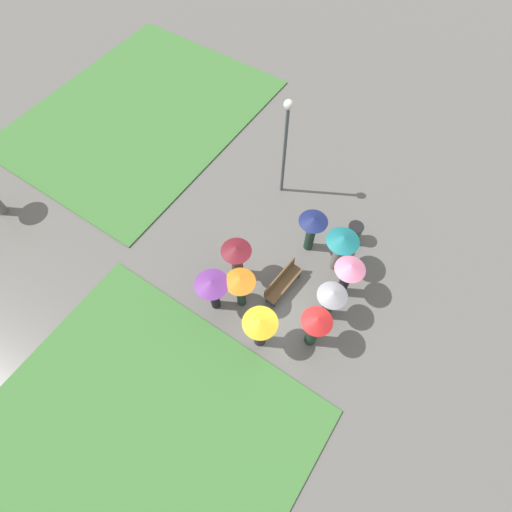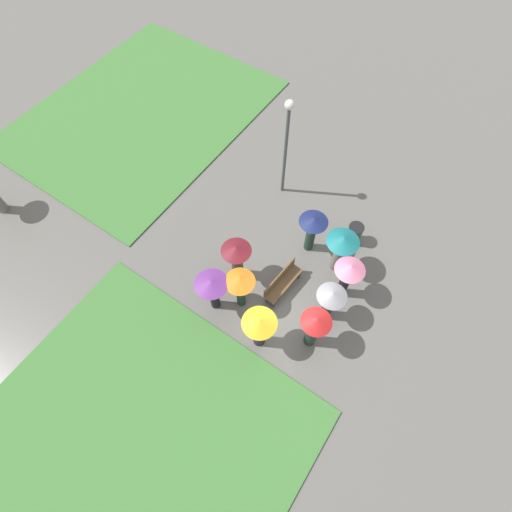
# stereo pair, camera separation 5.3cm
# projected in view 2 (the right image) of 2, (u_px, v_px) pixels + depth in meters

# --- Properties ---
(ground_plane) EXTENTS (90.00, 90.00, 0.00)m
(ground_plane) POSITION_uv_depth(u_px,v_px,m) (294.00, 308.00, 13.26)
(ground_plane) COLOR #66635E
(lawn_patch_near) EXTENTS (7.77, 8.87, 0.06)m
(lawn_patch_near) POSITION_uv_depth(u_px,v_px,m) (137.00, 439.00, 11.27)
(lawn_patch_near) COLOR #427A38
(lawn_patch_near) RESTS_ON ground_plane
(lawn_patch_far) EXTENTS (10.93, 8.64, 0.06)m
(lawn_patch_far) POSITION_uv_depth(u_px,v_px,m) (142.00, 113.00, 17.81)
(lawn_patch_far) COLOR #427A38
(lawn_patch_far) RESTS_ON ground_plane
(park_bench) EXTENTS (1.64, 0.56, 0.90)m
(park_bench) POSITION_uv_depth(u_px,v_px,m) (282.00, 282.00, 13.22)
(park_bench) COLOR brown
(park_bench) RESTS_ON ground_plane
(lamp_post) EXTENTS (0.32, 0.32, 4.24)m
(lamp_post) POSITION_uv_depth(u_px,v_px,m) (287.00, 138.00, 13.34)
(lamp_post) COLOR #474C51
(lamp_post) RESTS_ON ground_plane
(trash_bin) EXTENTS (0.54, 0.54, 0.87)m
(trash_bin) POSITION_uv_depth(u_px,v_px,m) (354.00, 234.00, 14.18)
(trash_bin) COLOR #335638
(trash_bin) RESTS_ON ground_plane
(crowd_person_teal) EXTENTS (1.07, 1.07, 1.91)m
(crowd_person_teal) POSITION_uv_depth(u_px,v_px,m) (341.00, 246.00, 12.81)
(crowd_person_teal) COLOR slate
(crowd_person_teal) RESTS_ON ground_plane
(crowd_person_maroon) EXTENTS (0.98, 0.98, 1.82)m
(crowd_person_maroon) POSITION_uv_depth(u_px,v_px,m) (237.00, 257.00, 12.85)
(crowd_person_maroon) COLOR #47382D
(crowd_person_maroon) RESTS_ON ground_plane
(crowd_person_yellow) EXTENTS (1.04, 1.04, 1.89)m
(crowd_person_yellow) POSITION_uv_depth(u_px,v_px,m) (259.00, 327.00, 11.55)
(crowd_person_yellow) COLOR #2D2333
(crowd_person_yellow) RESTS_ON ground_plane
(crowd_person_pink) EXTENTS (0.96, 0.96, 1.89)m
(crowd_person_pink) POSITION_uv_depth(u_px,v_px,m) (348.00, 274.00, 12.37)
(crowd_person_pink) COLOR black
(crowd_person_pink) RESTS_ON ground_plane
(crowd_person_grey) EXTENTS (0.93, 0.93, 1.75)m
(crowd_person_grey) POSITION_uv_depth(u_px,v_px,m) (330.00, 300.00, 12.09)
(crowd_person_grey) COLOR #1E3328
(crowd_person_grey) RESTS_ON ground_plane
(crowd_person_navy) EXTENTS (0.97, 0.97, 1.80)m
(crowd_person_navy) POSITION_uv_depth(u_px,v_px,m) (312.00, 228.00, 13.33)
(crowd_person_navy) COLOR #1E3328
(crowd_person_navy) RESTS_ON ground_plane
(crowd_person_purple) EXTENTS (1.07, 1.07, 1.78)m
(crowd_person_purple) POSITION_uv_depth(u_px,v_px,m) (212.00, 288.00, 12.17)
(crowd_person_purple) COLOR black
(crowd_person_purple) RESTS_ON ground_plane
(crowd_person_red) EXTENTS (0.92, 0.92, 1.96)m
(crowd_person_red) POSITION_uv_depth(u_px,v_px,m) (314.00, 327.00, 11.59)
(crowd_person_red) COLOR #1E3328
(crowd_person_red) RESTS_ON ground_plane
(crowd_person_orange) EXTENTS (0.96, 0.96, 1.85)m
(crowd_person_orange) POSITION_uv_depth(u_px,v_px,m) (240.00, 284.00, 12.15)
(crowd_person_orange) COLOR #1E3328
(crowd_person_orange) RESTS_ON ground_plane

